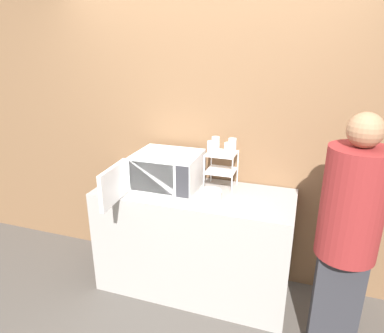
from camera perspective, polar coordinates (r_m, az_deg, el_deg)
ground_plane at (r=3.00m, az=-1.78°, el=-22.76°), size 12.00×12.00×0.00m
wall_back at (r=2.94m, az=2.54°, el=5.48°), size 8.00×0.06×2.60m
counter at (r=2.96m, az=0.31°, el=-12.28°), size 1.58×0.64×0.91m
microwave at (r=2.79m, az=-4.43°, el=-0.68°), size 0.55×0.83×0.29m
dish_rack at (r=2.75m, az=4.92°, el=0.60°), size 0.24×0.23×0.30m
glass_front_left at (r=2.66m, az=3.24°, el=3.14°), size 0.07×0.07×0.11m
glass_back_right at (r=2.75m, az=6.73°, el=3.59°), size 0.07×0.07×0.11m
glass_front_right at (r=2.63m, az=6.08°, el=2.83°), size 0.07×0.07×0.11m
glass_back_left at (r=2.79m, az=3.96°, el=3.90°), size 0.07×0.07×0.11m
bowl at (r=2.62m, az=3.11°, el=-4.71°), size 0.17×0.17×0.07m
person at (r=2.36m, az=24.52°, el=-9.69°), size 0.37×0.37×1.68m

